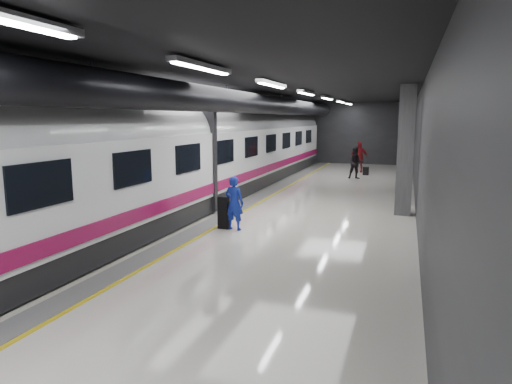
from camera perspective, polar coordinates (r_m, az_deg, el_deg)
The scene contains 9 objects.
ground at distance 15.71m, azimuth 0.87°, elevation -3.15°, with size 40.00×40.00×0.00m, color beige.
platform_hall at distance 16.35m, azimuth 0.95°, elevation 9.82°, with size 10.02×40.02×4.51m.
train at distance 16.66m, azimuth -9.86°, elevation 4.62°, with size 3.05×38.00×4.05m.
traveler_main at distance 13.81m, azimuth -2.75°, elevation -1.39°, with size 0.60×0.40×1.65m, color #1830B8.
suitcase_main at distance 14.09m, azimuth -4.02°, elevation -3.44°, with size 0.35×0.22×0.57m, color black.
shoulder_bag at distance 13.99m, azimuth -4.10°, elevation -1.45°, with size 0.32×0.17×0.43m, color black.
traveler_far_a at distance 26.11m, azimuth 12.38°, elevation 3.56°, with size 0.87×0.67×1.78m, color black.
traveler_far_b at distance 29.44m, azimuth 12.77°, elevation 4.29°, with size 1.12×0.47×1.92m, color maroon.
suitcase_far at distance 28.02m, azimuth 13.57°, elevation 2.55°, with size 0.33×0.21×0.49m, color black.
Camera 1 is at (4.59, -14.64, 3.36)m, focal length 32.00 mm.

